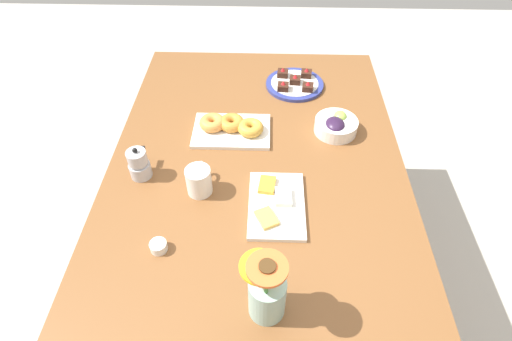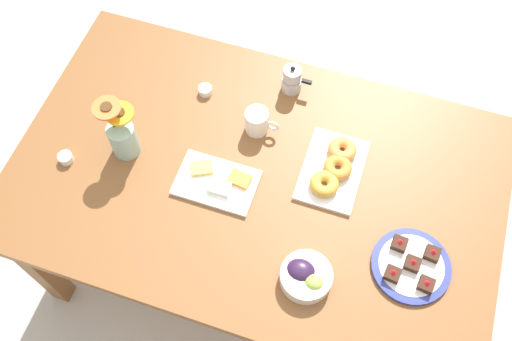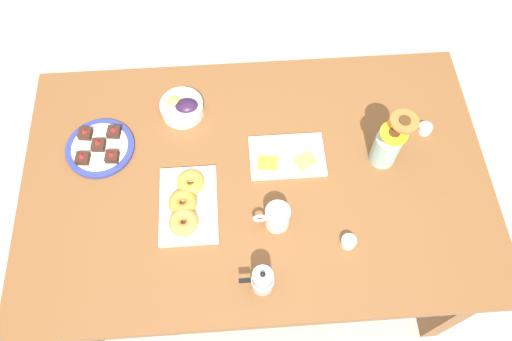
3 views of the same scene
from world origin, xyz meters
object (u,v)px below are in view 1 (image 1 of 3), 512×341
object	(u,v)px
cheese_platter	(276,204)
jam_cup_honey	(158,246)
grape_bowl	(336,125)
dessert_plate	(295,84)
coffee_mug	(199,180)
flower_vase	(267,294)
moka_pot	(139,164)
dining_table	(256,196)
croissant_platter	(231,127)

from	to	relation	value
cheese_platter	jam_cup_honey	bearing A→B (deg)	116.91
grape_bowl	jam_cup_honey	xyz separation A→B (m)	(-0.52, 0.55, -0.01)
dessert_plate	jam_cup_honey	bearing A→B (deg)	153.45
dessert_plate	grape_bowl	bearing A→B (deg)	-154.68
dessert_plate	coffee_mug	bearing A→B (deg)	151.61
flower_vase	moka_pot	bearing A→B (deg)	42.71
moka_pot	grape_bowl	bearing A→B (deg)	-69.95
cheese_platter	moka_pot	distance (m)	0.46
grape_bowl	moka_pot	world-z (taller)	moka_pot
dining_table	moka_pot	xyz separation A→B (m)	(0.01, 0.38, 0.13)
dining_table	croissant_platter	world-z (taller)	croissant_platter
dessert_plate	moka_pot	xyz separation A→B (m)	(-0.53, 0.52, 0.04)
moka_pot	dessert_plate	bearing A→B (deg)	-44.45
dining_table	grape_bowl	bearing A→B (deg)	-48.78
cheese_platter	croissant_platter	bearing A→B (deg)	25.15
coffee_mug	grape_bowl	xyz separation A→B (m)	(0.30, -0.46, -0.02)
grape_bowl	moka_pot	size ratio (longest dim) A/B	1.30
jam_cup_honey	moka_pot	distance (m)	0.31
coffee_mug	croissant_platter	bearing A→B (deg)	-15.13
jam_cup_honey	dining_table	bearing A→B (deg)	-43.51
jam_cup_honey	moka_pot	size ratio (longest dim) A/B	0.40
dining_table	croissant_platter	size ratio (longest dim) A/B	5.71
cheese_platter	croissant_platter	world-z (taller)	croissant_platter
grape_bowl	coffee_mug	bearing A→B (deg)	123.39
jam_cup_honey	flower_vase	distance (m)	0.35
dining_table	jam_cup_honey	xyz separation A→B (m)	(-0.28, 0.26, 0.10)
flower_vase	coffee_mug	bearing A→B (deg)	28.89
dining_table	flower_vase	size ratio (longest dim) A/B	6.65
croissant_platter	dessert_plate	size ratio (longest dim) A/B	1.17
coffee_mug	jam_cup_honey	size ratio (longest dim) A/B	2.38
dining_table	cheese_platter	bearing A→B (deg)	-149.83
croissant_platter	moka_pot	bearing A→B (deg)	129.15
coffee_mug	flower_vase	xyz separation A→B (m)	(-0.39, -0.21, 0.04)
grape_bowl	cheese_platter	world-z (taller)	grape_bowl
dining_table	dessert_plate	distance (m)	0.57
dessert_plate	flower_vase	xyz separation A→B (m)	(-0.98, 0.11, 0.07)
croissant_platter	coffee_mug	bearing A→B (deg)	164.87
dining_table	croissant_platter	bearing A→B (deg)	22.62
coffee_mug	croissant_platter	distance (m)	0.30
dining_table	flower_vase	world-z (taller)	flower_vase
grape_bowl	cheese_platter	bearing A→B (deg)	148.61
jam_cup_honey	dessert_plate	distance (m)	0.91
croissant_platter	jam_cup_honey	bearing A→B (deg)	162.13
dessert_plate	flower_vase	distance (m)	0.99
grape_bowl	croissant_platter	bearing A→B (deg)	92.05
dining_table	coffee_mug	distance (m)	0.23
croissant_platter	dessert_plate	world-z (taller)	same
flower_vase	moka_pot	distance (m)	0.61
grape_bowl	dining_table	bearing A→B (deg)	131.22
croissant_platter	dessert_plate	xyz separation A→B (m)	(0.30, -0.24, -0.01)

